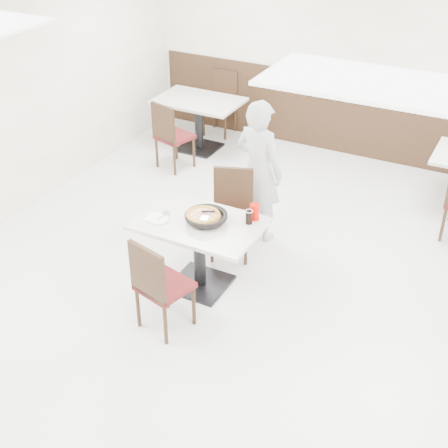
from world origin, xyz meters
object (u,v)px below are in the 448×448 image
at_px(chair_near, 165,284).
at_px(side_plate, 159,219).
at_px(cola_glass, 249,217).
at_px(bg_table_left, 199,124).
at_px(bg_chair_left_near, 175,135).
at_px(diner_person, 259,171).
at_px(red_cup, 255,212).
at_px(main_table, 200,254).
at_px(bg_chair_left_far, 219,104).
at_px(chair_far, 231,216).
at_px(pizza_pan, 206,218).
at_px(pizza, 203,216).

distance_m(chair_near, side_plate, 0.71).
xyz_separation_m(cola_glass, bg_table_left, (-2.07, 2.68, -0.44)).
bearing_deg(chair_near, bg_chair_left_near, 134.01).
relative_size(chair_near, bg_table_left, 0.79).
bearing_deg(diner_person, cola_glass, 121.25).
bearing_deg(bg_chair_left_near, bg_table_left, 106.79).
xyz_separation_m(red_cup, bg_table_left, (-2.08, 2.59, -0.45)).
distance_m(main_table, bg_chair_left_far, 3.87).
bearing_deg(bg_chair_left_far, side_plate, 107.30).
distance_m(side_plate, cola_glass, 0.86).
bearing_deg(chair_far, bg_chair_left_near, -63.34).
xyz_separation_m(side_plate, bg_chair_left_far, (-1.28, 3.66, -0.28)).
bearing_deg(chair_near, diner_person, 101.86).
height_order(red_cup, bg_chair_left_near, bg_chair_left_near).
relative_size(chair_near, red_cup, 5.94).
bearing_deg(chair_near, pizza_pan, 100.90).
height_order(pizza_pan, pizza, pizza).
distance_m(chair_far, cola_glass, 0.70).
bearing_deg(pizza, side_plate, -156.36).
height_order(main_table, diner_person, diner_person).
relative_size(main_table, cola_glass, 9.23).
height_order(pizza, bg_table_left, pizza).
distance_m(bg_table_left, bg_chair_left_near, 0.69).
relative_size(pizza_pan, cola_glass, 2.88).
bearing_deg(main_table, cola_glass, 24.35).
relative_size(pizza_pan, red_cup, 2.34).
bearing_deg(pizza, chair_near, -90.81).
bearing_deg(bg_chair_left_near, red_cup, -26.34).
bearing_deg(side_plate, chair_near, -54.35).
bearing_deg(chair_near, side_plate, 139.83).
distance_m(pizza_pan, bg_table_left, 3.35).
relative_size(chair_near, bg_chair_left_near, 1.00).
relative_size(chair_near, pizza_pan, 2.54).
bearing_deg(bg_table_left, red_cup, -51.16).
bearing_deg(bg_chair_left_near, chair_far, -27.13).
xyz_separation_m(red_cup, bg_chair_left_far, (-2.08, 3.22, -0.35)).
relative_size(chair_far, cola_glass, 7.31).
distance_m(side_plate, red_cup, 0.92).
distance_m(chair_near, pizza, 0.77).
bearing_deg(main_table, bg_chair_left_near, 126.46).
height_order(chair_near, pizza_pan, chair_near).
height_order(diner_person, bg_chair_left_near, diner_person).
bearing_deg(pizza_pan, diner_person, 88.29).
bearing_deg(cola_glass, bg_chair_left_far, 121.98).
bearing_deg(pizza, cola_glass, 23.97).
relative_size(cola_glass, red_cup, 0.81).
bearing_deg(cola_glass, chair_far, 132.84).
bearing_deg(main_table, chair_far, 88.37).
bearing_deg(chair_far, chair_near, 70.33).
height_order(main_table, bg_table_left, same).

